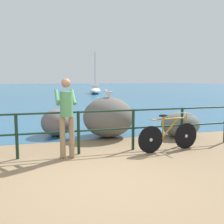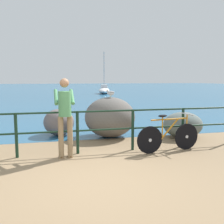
{
  "view_description": "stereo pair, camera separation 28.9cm",
  "coord_description": "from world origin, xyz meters",
  "px_view_note": "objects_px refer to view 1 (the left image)",
  "views": [
    {
      "loc": [
        -0.94,
        -4.25,
        1.77
      ],
      "look_at": [
        0.94,
        2.16,
        0.92
      ],
      "focal_mm": 41.96,
      "sensor_mm": 36.0,
      "label": 1
    },
    {
      "loc": [
        -0.66,
        -4.32,
        1.77
      ],
      "look_at": [
        0.94,
        2.16,
        0.92
      ],
      "focal_mm": 41.96,
      "sensor_mm": 36.0,
      "label": 2
    }
  ],
  "objects_px": {
    "breakwater_boulder_main": "(108,117)",
    "breakwater_boulder_left": "(56,122)",
    "bicycle": "(169,135)",
    "person_at_railing": "(67,114)",
    "seagull": "(109,93)",
    "breakwater_boulder_right": "(180,124)",
    "sailboat": "(95,90)"
  },
  "relations": [
    {
      "from": "breakwater_boulder_main",
      "to": "seagull",
      "type": "height_order",
      "value": "seagull"
    },
    {
      "from": "breakwater_boulder_right",
      "to": "breakwater_boulder_left",
      "type": "bearing_deg",
      "value": 161.28
    },
    {
      "from": "breakwater_boulder_right",
      "to": "sailboat",
      "type": "bearing_deg",
      "value": 83.66
    },
    {
      "from": "breakwater_boulder_right",
      "to": "sailboat",
      "type": "distance_m",
      "value": 23.76
    },
    {
      "from": "bicycle",
      "to": "breakwater_boulder_right",
      "type": "height_order",
      "value": "bicycle"
    },
    {
      "from": "breakwater_boulder_main",
      "to": "seagull",
      "type": "relative_size",
      "value": 4.95
    },
    {
      "from": "breakwater_boulder_left",
      "to": "breakwater_boulder_right",
      "type": "height_order",
      "value": "breakwater_boulder_left"
    },
    {
      "from": "breakwater_boulder_left",
      "to": "breakwater_boulder_right",
      "type": "distance_m",
      "value": 3.84
    },
    {
      "from": "breakwater_boulder_right",
      "to": "breakwater_boulder_main",
      "type": "bearing_deg",
      "value": 164.19
    },
    {
      "from": "breakwater_boulder_main",
      "to": "sailboat",
      "type": "bearing_deg",
      "value": 78.33
    },
    {
      "from": "person_at_railing",
      "to": "seagull",
      "type": "distance_m",
      "value": 2.4
    },
    {
      "from": "person_at_railing",
      "to": "breakwater_boulder_left",
      "type": "height_order",
      "value": "person_at_railing"
    },
    {
      "from": "seagull",
      "to": "breakwater_boulder_left",
      "type": "bearing_deg",
      "value": 29.56
    },
    {
      "from": "seagull",
      "to": "sailboat",
      "type": "bearing_deg",
      "value": -49.32
    },
    {
      "from": "bicycle",
      "to": "breakwater_boulder_right",
      "type": "xyz_separation_m",
      "value": [
        1.11,
        1.33,
        -0.0
      ]
    },
    {
      "from": "breakwater_boulder_right",
      "to": "person_at_railing",
      "type": "bearing_deg",
      "value": -160.67
    },
    {
      "from": "bicycle",
      "to": "sailboat",
      "type": "relative_size",
      "value": 0.35
    },
    {
      "from": "bicycle",
      "to": "breakwater_boulder_main",
      "type": "xyz_separation_m",
      "value": [
        -1.02,
        1.93,
        0.22
      ]
    },
    {
      "from": "breakwater_boulder_right",
      "to": "seagull",
      "type": "distance_m",
      "value": 2.4
    },
    {
      "from": "breakwater_boulder_main",
      "to": "breakwater_boulder_left",
      "type": "distance_m",
      "value": 1.64
    },
    {
      "from": "person_at_railing",
      "to": "sailboat",
      "type": "height_order",
      "value": "sailboat"
    },
    {
      "from": "bicycle",
      "to": "sailboat",
      "type": "distance_m",
      "value": 25.22
    },
    {
      "from": "sailboat",
      "to": "breakwater_boulder_right",
      "type": "bearing_deg",
      "value": 6.69
    },
    {
      "from": "breakwater_boulder_left",
      "to": "seagull",
      "type": "distance_m",
      "value": 1.9
    },
    {
      "from": "breakwater_boulder_right",
      "to": "seagull",
      "type": "relative_size",
      "value": 3.89
    },
    {
      "from": "breakwater_boulder_main",
      "to": "breakwater_boulder_left",
      "type": "relative_size",
      "value": 1.45
    },
    {
      "from": "person_at_railing",
      "to": "breakwater_boulder_main",
      "type": "xyz_separation_m",
      "value": [
        1.46,
        1.86,
        -0.38
      ]
    },
    {
      "from": "bicycle",
      "to": "seagull",
      "type": "height_order",
      "value": "seagull"
    },
    {
      "from": "person_at_railing",
      "to": "sailboat",
      "type": "relative_size",
      "value": 0.36
    },
    {
      "from": "bicycle",
      "to": "seagull",
      "type": "bearing_deg",
      "value": 110.47
    },
    {
      "from": "bicycle",
      "to": "breakwater_boulder_main",
      "type": "bearing_deg",
      "value": 110.74
    },
    {
      "from": "sailboat",
      "to": "person_at_railing",
      "type": "bearing_deg",
      "value": -1.0
    }
  ]
}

